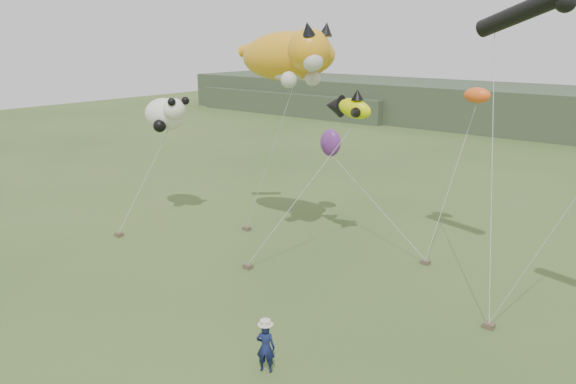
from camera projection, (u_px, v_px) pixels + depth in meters
name	position (u px, v px, depth m)	size (l,w,h in m)	color
ground	(240.00, 332.00, 17.08)	(120.00, 120.00, 0.00)	#385123
headland	(551.00, 112.00, 51.85)	(90.00, 13.00, 4.00)	#2D3D28
festival_attendant	(266.00, 347.00, 14.92)	(0.52, 0.34, 1.42)	#121A46
sandbag_anchors	(291.00, 259.00, 22.49)	(16.25, 6.01, 0.17)	brown
cat_kite	(291.00, 56.00, 22.59)	(5.84, 3.12, 2.49)	orange
fish_kite	(347.00, 107.00, 22.22)	(2.40, 1.57, 1.26)	#D7E605
panda_kite	(166.00, 114.00, 26.38)	(2.70, 1.75, 1.68)	white
misc_kites	(370.00, 130.00, 25.49)	(7.62, 1.60, 3.56)	#F45A1B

